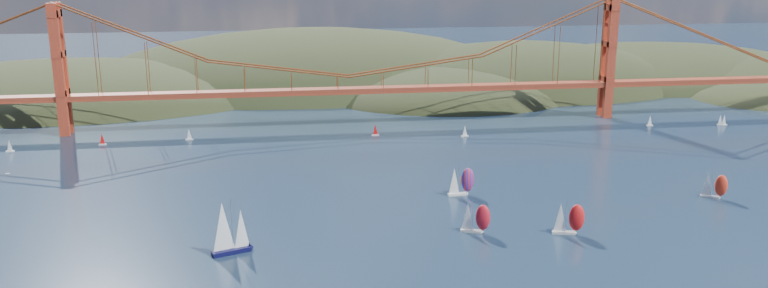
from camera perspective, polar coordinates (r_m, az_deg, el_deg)
headlands at (r=438.08m, az=1.90°, el=2.94°), size 725.00×225.00×96.00m
bridge at (r=328.19m, az=-3.05°, el=6.94°), size 552.00×12.00×55.00m
sloop_navy at (r=195.51m, az=-11.77°, el=-6.32°), size 10.60×7.86×15.53m
racer_0 at (r=207.75m, az=6.94°, el=-5.56°), size 8.36×5.71×9.35m
racer_1 at (r=211.25m, az=13.85°, el=-5.50°), size 8.70×4.84×9.75m
racer_2 at (r=256.27m, az=23.84°, el=-2.89°), size 7.77×6.07×8.82m
racer_rwb at (r=238.20m, az=5.86°, el=-2.81°), size 8.83×3.89×10.02m
distant_boat_1 at (r=322.36m, az=-26.64°, el=-0.13°), size 3.00×2.00×4.70m
distant_boat_2 at (r=319.24m, az=-20.68°, el=0.35°), size 3.00×2.00×4.70m
distant_boat_3 at (r=316.72m, az=-14.63°, el=0.72°), size 3.00×2.00×4.70m
distant_boat_4 at (r=351.54m, az=19.61°, el=1.69°), size 3.00×2.00×4.70m
distant_boat_5 at (r=364.50m, az=24.24°, el=1.68°), size 3.00×2.00×4.70m
distant_boat_6 at (r=365.31m, az=24.49°, el=1.68°), size 3.00×2.00×4.70m
distant_boat_8 at (r=313.59m, az=6.18°, el=0.98°), size 3.00×2.00×4.70m
distant_boat_9 at (r=313.93m, az=-0.66°, el=1.08°), size 3.00×2.00×4.70m
gull at (r=177.18m, az=-26.76°, el=-2.02°), size 0.90×0.25×0.17m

